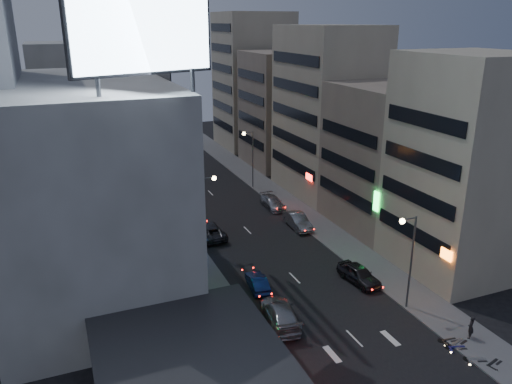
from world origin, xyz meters
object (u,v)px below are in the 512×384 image
parked_car_right_mid (298,221)px  road_car_blue (257,282)px  scooter_silver_a (485,351)px  parked_car_right_near (359,274)px  scooter_black_b (456,331)px  scooter_silver_b (462,331)px  scooter_blue (465,339)px  parked_car_right_far (273,202)px  scooter_black_a (497,351)px  person (471,327)px  parked_car_left (209,231)px  road_car_silver (280,313)px

parked_car_right_mid → road_car_blue: size_ratio=1.25×
scooter_silver_a → parked_car_right_near: bearing=30.2°
scooter_black_b → scooter_silver_b: scooter_silver_b is taller
scooter_blue → parked_car_right_mid: bearing=21.5°
parked_car_right_far → scooter_silver_a: 33.02m
road_car_blue → scooter_black_a: road_car_blue is taller
parked_car_right_near → scooter_black_b: (1.89, -9.96, -0.17)m
person → scooter_black_a: person is taller
parked_car_right_near → parked_car_right_mid: 13.47m
parked_car_right_near → parked_car_left: (-9.58, 14.59, -0.04)m
road_car_blue → scooter_black_b: bearing=138.7°
parked_car_right_near → scooter_black_b: bearing=-85.3°
parked_car_right_near → parked_car_right_far: 20.40m
parked_car_right_near → person: 10.79m
parked_car_right_mid → road_car_silver: (-9.85, -16.58, 0.01)m
parked_car_right_far → scooter_black_a: (2.18, -33.34, -0.04)m
person → scooter_black_b: person is taller
person → road_car_blue: bearing=-86.1°
parked_car_right_near → parked_car_right_far: bearing=82.3°
road_car_blue → scooter_blue: road_car_blue is taller
person → scooter_black_a: 2.57m
scooter_silver_b → scooter_black_a: bearing=175.8°
scooter_silver_a → parked_car_right_far: bearing=23.4°
scooter_silver_b → scooter_black_b: bearing=42.8°
scooter_black_a → person: bearing=-17.2°
parked_car_left → parked_car_right_mid: bearing=171.1°
scooter_black_b → scooter_silver_b: bearing=-115.5°
road_car_silver → scooter_silver_b: 13.51m
parked_car_right_far → scooter_black_a: bearing=-84.2°
parked_car_right_mid → scooter_black_b: parked_car_right_mid is taller
parked_car_right_near → road_car_silver: bearing=-167.5°
parked_car_right_near → scooter_silver_a: bearing=-86.7°
scooter_black_a → scooter_black_b: scooter_black_a is taller
parked_car_left → road_car_blue: (0.63, -12.21, -0.11)m
person → scooter_silver_b: bearing=-58.1°
scooter_silver_a → scooter_black_b: 2.65m
road_car_blue → road_car_silver: (-0.32, -5.50, 0.18)m
parked_car_left → person: size_ratio=3.09×
parked_car_right_near → scooter_blue: bearing=-86.7°
parked_car_right_near → scooter_silver_b: 10.43m
parked_car_right_near → road_car_blue: 9.26m
scooter_silver_b → road_car_silver: bearing=43.7°
scooter_silver_a → scooter_black_a: bearing=-96.1°
parked_car_right_far → scooter_silver_b: (1.66, -30.58, 0.00)m
parked_car_right_near → road_car_silver: 9.78m
parked_car_left → scooter_silver_a: (11.66, -27.19, -0.10)m
road_car_blue → scooter_blue: size_ratio=2.25×
parked_car_right_near → road_car_blue: parked_car_right_near is taller
road_car_silver → scooter_silver_a: size_ratio=3.18×
road_car_silver → road_car_blue: bearing=-82.8°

